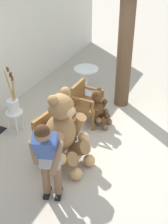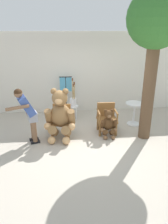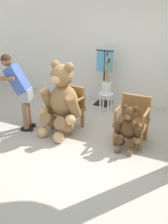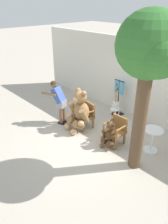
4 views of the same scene
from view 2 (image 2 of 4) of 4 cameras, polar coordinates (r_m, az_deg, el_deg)
ground_plane at (r=6.11m, az=0.39°, el=-7.30°), size 60.00×60.00×0.00m
back_wall at (r=7.90m, az=-1.30°, el=10.21°), size 10.00×0.16×2.80m
wooden_chair_left at (r=6.31m, az=-5.97°, el=-1.81°), size 0.63×0.59×0.86m
wooden_chair_right at (r=6.42m, az=5.93°, el=-1.38°), size 0.56×0.52×0.86m
teddy_bear_large at (r=5.98m, az=-6.25°, el=-0.72°), size 0.87×0.86×1.42m
teddy_bear_small at (r=6.19m, az=6.39°, el=-2.94°), size 0.49×0.46×0.82m
person_visitor at (r=5.78m, az=-14.52°, el=0.18°), size 0.73×0.65×1.53m
white_stool at (r=7.36m, az=-2.84°, el=0.87°), size 0.34×0.34×0.46m
brush_bucket at (r=7.26m, az=-2.85°, el=3.02°), size 0.22×0.22×0.94m
round_side_table at (r=7.06m, az=12.95°, el=0.22°), size 0.56×0.56×0.72m
patio_tree at (r=5.80m, az=19.01°, el=20.64°), size 1.50×1.43×3.83m
clothing_display_stand at (r=7.64m, az=-4.72°, el=4.50°), size 0.44×0.40×1.36m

